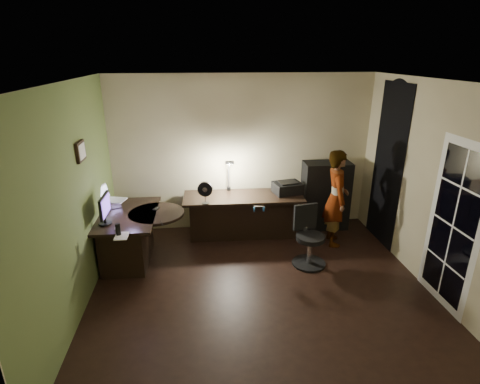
{
  "coord_description": "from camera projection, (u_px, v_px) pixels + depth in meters",
  "views": [
    {
      "loc": [
        -0.76,
        -4.28,
        3.0
      ],
      "look_at": [
        -0.15,
        1.05,
        1.0
      ],
      "focal_mm": 28.0,
      "sensor_mm": 36.0,
      "label": 1
    }
  ],
  "objects": [
    {
      "name": "floor",
      "position": [
        260.0,
        287.0,
        5.11
      ],
      "size": [
        4.5,
        4.0,
        0.01
      ],
      "primitive_type": "cube",
      "color": "black",
      "rests_on": "ground"
    },
    {
      "name": "headphones",
      "position": [
        259.0,
        209.0,
        5.64
      ],
      "size": [
        0.19,
        0.1,
        0.09
      ],
      "primitive_type": "cube",
      "rotation": [
        0.0,
        0.0,
        -0.14
      ],
      "color": "#1E538D",
      "rests_on": "desk_right"
    },
    {
      "name": "laptop_stand",
      "position": [
        112.0,
        204.0,
        5.74
      ],
      "size": [
        0.3,
        0.28,
        0.1
      ],
      "primitive_type": "cube",
      "rotation": [
        0.0,
        0.0,
        0.4
      ],
      "color": "silver",
      "rests_on": "desk_left"
    },
    {
      "name": "pen",
      "position": [
        162.0,
        223.0,
        5.18
      ],
      "size": [
        0.05,
        0.15,
        0.01
      ],
      "primitive_type": "cube",
      "rotation": [
        0.0,
        0.0,
        0.25
      ],
      "color": "black",
      "rests_on": "desk_left"
    },
    {
      "name": "mouse",
      "position": [
        117.0,
        228.0,
        5.0
      ],
      "size": [
        0.07,
        0.1,
        0.04
      ],
      "primitive_type": "ellipsoid",
      "rotation": [
        0.0,
        0.0,
        0.03
      ],
      "color": "silver",
      "rests_on": "desk_left"
    },
    {
      "name": "wall_back",
      "position": [
        242.0,
        154.0,
        6.51
      ],
      "size": [
        4.5,
        0.01,
        2.7
      ],
      "primitive_type": "cube",
      "color": "tan",
      "rests_on": "floor"
    },
    {
      "name": "person",
      "position": [
        336.0,
        198.0,
        6.04
      ],
      "size": [
        0.45,
        0.61,
        1.59
      ],
      "primitive_type": "imported",
      "rotation": [
        0.0,
        0.0,
        1.44
      ],
      "color": "#D8A88C",
      "rests_on": "floor"
    },
    {
      "name": "laptop",
      "position": [
        113.0,
        193.0,
        5.68
      ],
      "size": [
        0.43,
        0.41,
        0.24
      ],
      "primitive_type": "cube",
      "rotation": [
        0.0,
        0.0,
        -0.3
      ],
      "color": "silver",
      "rests_on": "laptop_stand"
    },
    {
      "name": "french_door",
      "position": [
        453.0,
        226.0,
        4.47
      ],
      "size": [
        0.02,
        0.92,
        2.1
      ],
      "primitive_type": "cube",
      "color": "white",
      "rests_on": "floor"
    },
    {
      "name": "desk_fan",
      "position": [
        205.0,
        193.0,
        5.89
      ],
      "size": [
        0.26,
        0.17,
        0.37
      ],
      "primitive_type": "cube",
      "rotation": [
        0.0,
        0.0,
        -0.16
      ],
      "color": "black",
      "rests_on": "desk_right"
    },
    {
      "name": "ceiling",
      "position": [
        264.0,
        81.0,
        4.17
      ],
      "size": [
        4.5,
        4.0,
        0.01
      ],
      "primitive_type": "cube",
      "color": "silver",
      "rests_on": "floor"
    },
    {
      "name": "wall_left",
      "position": [
        73.0,
        202.0,
        4.4
      ],
      "size": [
        0.01,
        4.0,
        2.7
      ],
      "primitive_type": "cube",
      "color": "tan",
      "rests_on": "floor"
    },
    {
      "name": "monitor",
      "position": [
        104.0,
        214.0,
        5.12
      ],
      "size": [
        0.1,
        0.45,
        0.3
      ],
      "primitive_type": "cube",
      "rotation": [
        0.0,
        0.0,
        -0.02
      ],
      "color": "black",
      "rests_on": "desk_left"
    },
    {
      "name": "office_chair",
      "position": [
        310.0,
        237.0,
        5.5
      ],
      "size": [
        0.59,
        0.59,
        0.9
      ],
      "primitive_type": "cube",
      "rotation": [
        0.0,
        0.0,
        0.19
      ],
      "color": "black",
      "rests_on": "floor"
    },
    {
      "name": "desk_lamp",
      "position": [
        229.0,
        174.0,
        6.42
      ],
      "size": [
        0.23,
        0.31,
        0.61
      ],
      "primitive_type": "cube",
      "rotation": [
        0.0,
        0.0,
        0.32
      ],
      "color": "black",
      "rests_on": "desk_right"
    },
    {
      "name": "notepad",
      "position": [
        122.0,
        236.0,
        4.81
      ],
      "size": [
        0.17,
        0.23,
        0.01
      ],
      "primitive_type": "cube",
      "rotation": [
        0.0,
        0.0,
        -0.01
      ],
      "color": "silver",
      "rests_on": "desk_left"
    },
    {
      "name": "green_wall_overlay",
      "position": [
        74.0,
        202.0,
        4.4
      ],
      "size": [
        0.0,
        4.0,
        2.7
      ],
      "primitive_type": "cube",
      "color": "#536531",
      "rests_on": "floor"
    },
    {
      "name": "wall_front",
      "position": [
        307.0,
        289.0,
        2.77
      ],
      "size": [
        4.5,
        0.01,
        2.7
      ],
      "primitive_type": "cube",
      "color": "tan",
      "rests_on": "floor"
    },
    {
      "name": "desk_left",
      "position": [
        131.0,
        237.0,
        5.66
      ],
      "size": [
        0.85,
        1.35,
        0.77
      ],
      "primitive_type": "cube",
      "rotation": [
        0.0,
        0.0,
        -0.02
      ],
      "color": "black",
      "rests_on": "floor"
    },
    {
      "name": "framed_picture",
      "position": [
        80.0,
        151.0,
        4.65
      ],
      "size": [
        0.04,
        0.3,
        0.25
      ],
      "primitive_type": "cube",
      "color": "black",
      "rests_on": "wall_left"
    },
    {
      "name": "desk_right",
      "position": [
        243.0,
        216.0,
        6.4
      ],
      "size": [
        2.02,
        0.77,
        0.75
      ],
      "primitive_type": "cube",
      "rotation": [
        0.0,
        0.0,
        -0.03
      ],
      "color": "black",
      "rests_on": "floor"
    },
    {
      "name": "speaker",
      "position": [
        118.0,
        230.0,
        4.81
      ],
      "size": [
        0.08,
        0.08,
        0.17
      ],
      "primitive_type": "cylinder",
      "rotation": [
        0.0,
        0.0,
        0.32
      ],
      "color": "black",
      "rests_on": "desk_left"
    },
    {
      "name": "phone",
      "position": [
        156.0,
        209.0,
        5.67
      ],
      "size": [
        0.1,
        0.13,
        0.01
      ],
      "primitive_type": "cube",
      "rotation": [
        0.0,
        0.0,
        -0.44
      ],
      "color": "black",
      "rests_on": "desk_left"
    },
    {
      "name": "arched_doorway",
      "position": [
        388.0,
        166.0,
        5.97
      ],
      "size": [
        0.01,
        0.9,
        2.6
      ],
      "primitive_type": "cube",
      "color": "black",
      "rests_on": "floor"
    },
    {
      "name": "printer",
      "position": [
        287.0,
        187.0,
        6.37
      ],
      "size": [
        0.52,
        0.44,
        0.2
      ],
      "primitive_type": "cube",
      "rotation": [
        0.0,
        0.0,
        0.2
      ],
      "color": "black",
      "rests_on": "desk_right"
    },
    {
      "name": "cabinet",
      "position": [
        325.0,
        195.0,
        6.67
      ],
      "size": [
        0.82,
        0.43,
        1.22
      ],
      "primitive_type": "cube",
      "rotation": [
        0.0,
        0.0,
        -0.02
      ],
      "color": "black",
      "rests_on": "floor"
    },
    {
      "name": "wall_right",
      "position": [
        432.0,
        187.0,
        4.88
      ],
      "size": [
        0.01,
        4.0,
        2.7
      ],
      "primitive_type": "cube",
      "color": "tan",
      "rests_on": "floor"
    }
  ]
}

